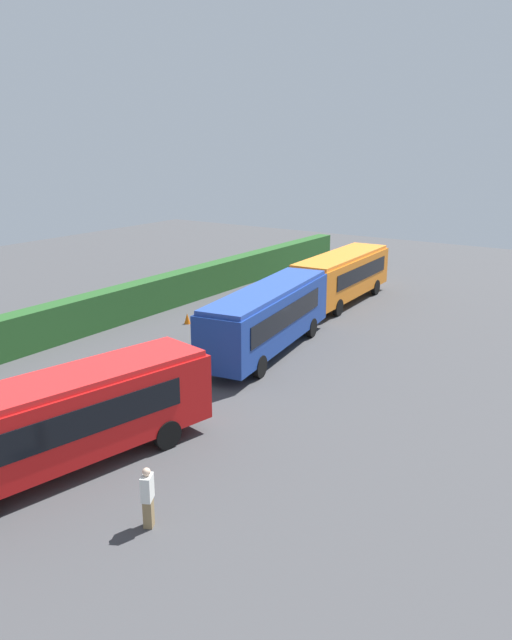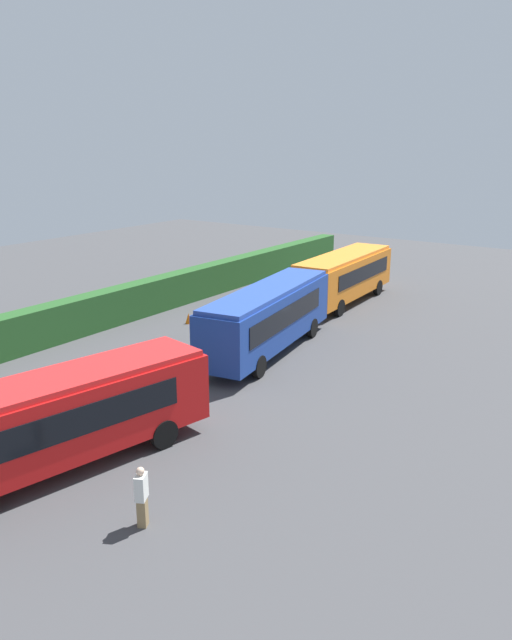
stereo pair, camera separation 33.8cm
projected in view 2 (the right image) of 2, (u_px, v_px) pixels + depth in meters
name	position (u px, v px, depth m)	size (l,w,h in m)	color
ground_plane	(256.00, 359.00, 29.29)	(77.28, 77.28, 0.00)	#424244
bus_red	(59.00, 416.00, 19.14)	(10.25, 4.34, 3.04)	red
bus_blue	(268.00, 316.00, 29.79)	(10.62, 3.87, 3.20)	navy
bus_orange	(343.00, 275.00, 39.08)	(10.03, 3.01, 3.07)	orange
person_left	(142.00, 495.00, 16.44)	(0.51, 0.43, 1.74)	olive
person_center	(235.00, 310.00, 33.90)	(0.32, 0.47, 1.91)	#334C8C
hedge_row	(109.00, 308.00, 34.42)	(50.64, 1.14, 2.00)	#255424
traffic_cone	(188.00, 318.00, 34.94)	(0.36, 0.36, 0.60)	orange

